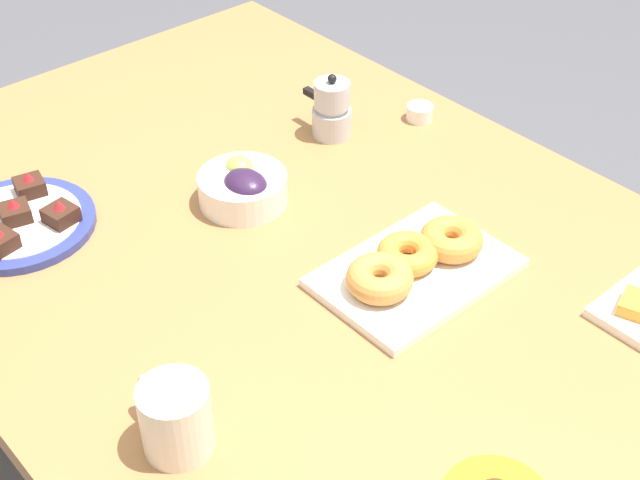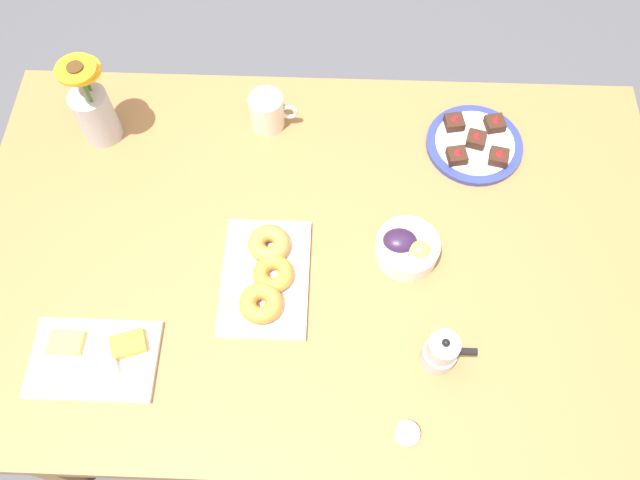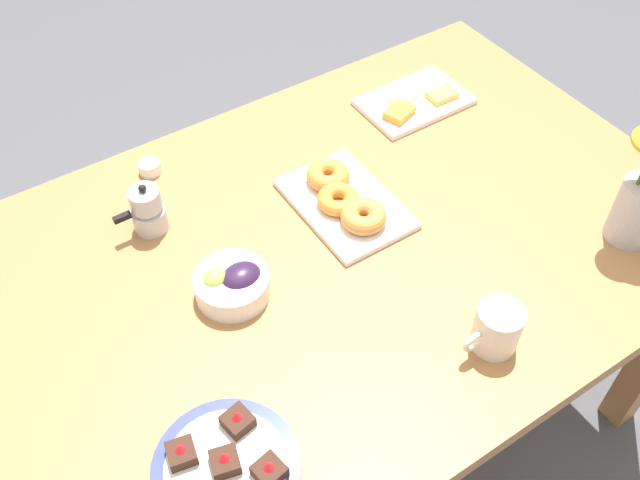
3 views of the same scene
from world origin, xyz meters
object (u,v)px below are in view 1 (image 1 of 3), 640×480
object	(u,v)px
jam_cup_honey	(420,112)
dessert_plate	(18,222)
moka_pot	(332,110)
grape_bowl	(243,187)
dining_table	(320,304)
coffee_mug	(175,417)
croissant_platter	(414,264)

from	to	relation	value
jam_cup_honey	dessert_plate	size ratio (longest dim) A/B	0.20
moka_pot	grape_bowl	bearing A→B (deg)	103.78
grape_bowl	dessert_plate	bearing A→B (deg)	59.41
dining_table	dessert_plate	world-z (taller)	dessert_plate
coffee_mug	jam_cup_honey	xyz separation A→B (m)	(0.32, -0.75, -0.03)
grape_bowl	jam_cup_honey	xyz separation A→B (m)	(-0.01, -0.40, -0.01)
dessert_plate	moka_pot	size ratio (longest dim) A/B	1.99
jam_cup_honey	coffee_mug	bearing A→B (deg)	113.37
coffee_mug	dessert_plate	world-z (taller)	coffee_mug
dining_table	croissant_platter	distance (m)	0.18
croissant_platter	dining_table	bearing A→B (deg)	35.08
grape_bowl	dessert_plate	xyz separation A→B (m)	(0.18, 0.30, -0.02)
coffee_mug	grape_bowl	distance (m)	0.49
dining_table	grape_bowl	world-z (taller)	grape_bowl
coffee_mug	grape_bowl	xyz separation A→B (m)	(0.33, -0.35, -0.02)
dining_table	coffee_mug	bearing A→B (deg)	112.18
dessert_plate	moka_pot	world-z (taller)	moka_pot
jam_cup_honey	moka_pot	size ratio (longest dim) A/B	0.40
jam_cup_honey	moka_pot	bearing A→B (deg)	66.38
coffee_mug	jam_cup_honey	distance (m)	0.82
jam_cup_honey	dessert_plate	world-z (taller)	dessert_plate
croissant_platter	dessert_plate	distance (m)	0.61
croissant_platter	jam_cup_honey	size ratio (longest dim) A/B	5.83
croissant_platter	jam_cup_honey	xyz separation A→B (m)	(0.30, -0.32, -0.01)
grape_bowl	dessert_plate	size ratio (longest dim) A/B	0.60
coffee_mug	jam_cup_honey	size ratio (longest dim) A/B	2.48
grape_bowl	moka_pot	world-z (taller)	moka_pot
dining_table	grape_bowl	size ratio (longest dim) A/B	11.27
croissant_platter	coffee_mug	bearing A→B (deg)	93.72
coffee_mug	moka_pot	distance (m)	0.71
moka_pot	coffee_mug	bearing A→B (deg)	123.35
dining_table	grape_bowl	xyz separation A→B (m)	(0.19, -0.01, 0.12)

